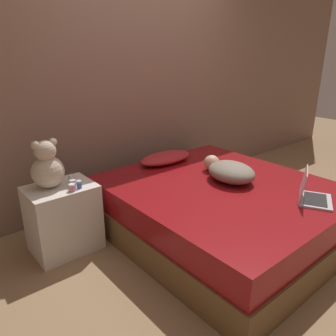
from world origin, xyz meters
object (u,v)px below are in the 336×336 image
teddy_bear (47,167)px  bottle_clear (73,184)px  bottle_white (70,179)px  pillow (166,158)px  bottle_blue (79,184)px  person_lying (229,171)px  laptop (311,194)px  bottle_pink (72,188)px

teddy_bear → bottle_clear: teddy_bear is taller
teddy_bear → bottle_white: size_ratio=5.71×
pillow → bottle_white: bottle_white is taller
bottle_blue → bottle_clear: (-0.03, 0.05, -0.00)m
pillow → person_lying: bearing=-79.4°
person_lying → laptop: (0.14, -0.69, -0.03)m
bottle_clear → pillow: bearing=9.3°
laptop → bottle_clear: 1.85m
laptop → bottle_blue: size_ratio=5.98×
bottle_clear → bottle_white: size_ratio=0.91×
bottle_blue → bottle_pink: bottle_blue is taller
person_lying → bottle_blue: person_lying is taller
teddy_bear → bottle_white: teddy_bear is taller
bottle_blue → bottle_pink: bearing=-166.7°
pillow → person_lying: size_ratio=0.96×
teddy_bear → bottle_blue: (0.17, -0.17, -0.14)m
person_lying → laptop: laptop is taller
laptop → bottle_blue: (-1.34, 1.18, 0.06)m
teddy_bear → bottle_blue: 0.28m
pillow → person_lying: (0.14, -0.73, 0.03)m
pillow → bottle_clear: bottle_clear is taller
person_lying → teddy_bear: (-1.37, 0.67, 0.17)m
teddy_bear → bottle_pink: teddy_bear is taller
pillow → bottle_clear: (-1.09, -0.18, 0.06)m
bottle_pink → bottle_clear: 0.08m
laptop → bottle_pink: size_ratio=6.69×
bottle_pink → bottle_white: bearing=69.8°
teddy_bear → bottle_clear: (0.14, -0.12, -0.14)m
laptop → person_lying: bearing=73.6°
pillow → laptop: bearing=-78.9°
bottle_pink → bottle_white: 0.17m
person_lying → bottle_blue: size_ratio=9.98×
laptop → bottle_pink: bearing=112.2°
teddy_bear → bottle_pink: 0.26m
teddy_bear → bottle_white: bearing=-8.8°
bottle_clear → bottle_white: bearing=75.5°
person_lying → bottle_clear: 1.34m
laptop → bottle_white: laptop is taller
laptop → teddy_bear: 2.04m
bottle_clear → bottle_white: (0.02, 0.09, 0.00)m
bottle_blue → bottle_white: size_ratio=0.93×
bottle_pink → laptop: bearing=-39.8°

